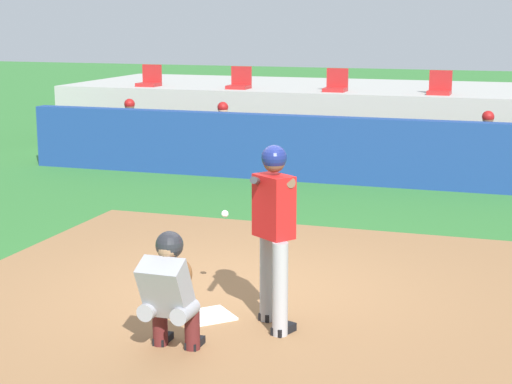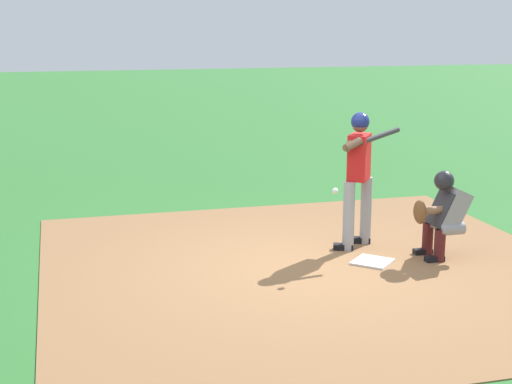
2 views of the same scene
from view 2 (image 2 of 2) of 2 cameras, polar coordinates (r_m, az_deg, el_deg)
The scene contains 5 objects.
ground_plane at distance 9.25m, azimuth 4.21°, elevation -5.80°, with size 80.00×80.00×0.00m, color #2D6B2D.
dirt_infield at distance 9.25m, azimuth 4.21°, elevation -5.77°, with size 6.40×6.40×0.01m, color olive.
home_plate at distance 9.53m, azimuth 8.78°, elevation -5.22°, with size 0.44×0.44×0.02m, color white.
batter_at_plate at distance 9.92m, azimuth 7.75°, elevation 1.57°, with size 0.53×0.91×1.80m.
catcher_crouched at distance 9.77m, azimuth 13.87°, elevation -1.43°, with size 0.48×1.81×1.13m.
Camera 2 is at (-8.27, 2.93, 2.93)m, focal length 52.95 mm.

